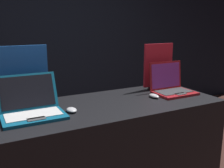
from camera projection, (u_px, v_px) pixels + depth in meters
wall_back at (46, 27)px, 3.56m from camera, size 8.00×0.05×2.80m
display_counter at (112, 154)px, 2.10m from camera, size 1.69×0.71×0.85m
laptop_front at (31, 107)px, 1.73m from camera, size 0.40×0.35×0.26m
mouse_front at (72, 110)px, 1.80m from camera, size 0.07×0.10×0.03m
promo_stand_front at (23, 77)px, 1.93m from camera, size 0.37×0.07×0.44m
laptop_back at (171, 86)px, 2.29m from camera, size 0.34×0.28×0.26m
mouse_back at (154, 96)px, 2.15m from camera, size 0.06×0.11×0.03m
promo_stand_back at (158, 67)px, 2.42m from camera, size 0.31×0.07×0.42m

